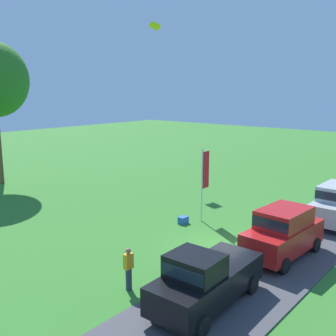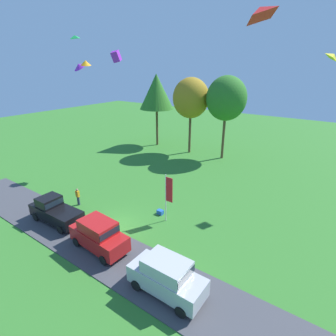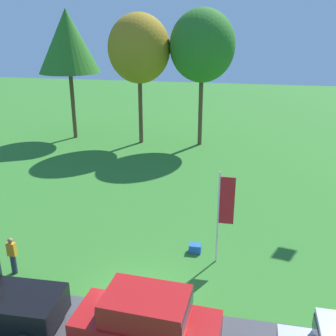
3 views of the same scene
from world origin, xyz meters
name	(u,v)px [view 3 (image 3 of 3)]	position (x,y,z in m)	size (l,w,h in m)	color
ground_plane	(136,298)	(0.00, 0.00, 0.00)	(120.00, 120.00, 0.00)	#337528
car_suv_mid_row	(146,323)	(1.09, -2.62, 1.30)	(4.70, 2.26, 2.28)	red
person_beside_suv	(12,255)	(-5.60, 0.60, 0.88)	(0.36, 0.24, 1.71)	#2D334C
tree_left_of_center	(68,41)	(-11.87, 21.33, 8.67)	(5.40, 5.40, 11.39)	brown
tree_right_of_center	(139,49)	(-5.34, 20.92, 8.14)	(5.23, 5.23, 11.04)	brown
tree_lone_near	(202,46)	(-0.08, 21.30, 8.39)	(5.39, 5.39, 11.38)	brown
flag_banner	(224,207)	(3.08, 3.21, 2.75)	(0.71, 0.08, 4.34)	silver
cooler_box	(195,248)	(1.83, 3.76, 0.20)	(0.56, 0.40, 0.40)	blue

